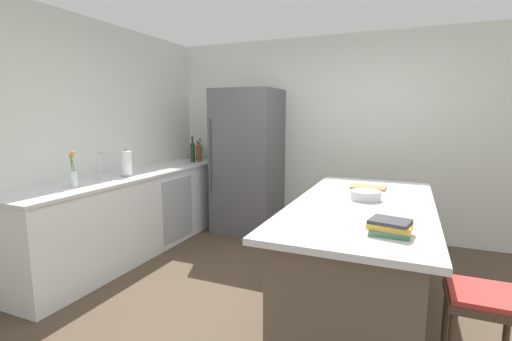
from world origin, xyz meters
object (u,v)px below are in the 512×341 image
bar_stool (482,314)px  mixing_bowl (366,195)px  wine_bottle (193,152)px  gin_bottle (200,152)px  sink_faucet (100,165)px  cutting_board (368,187)px  syrup_bottle (198,152)px  cookbook_stack (390,227)px  refrigerator (248,161)px  vinegar_bottle (199,154)px  paper_towel_roll (127,164)px  kitchen_island (360,260)px  flower_vase (73,175)px

bar_stool → mixing_bowl: (-0.70, 0.81, 0.41)m
wine_bottle → bar_stool: bearing=-34.9°
gin_bottle → mixing_bowl: size_ratio=1.35×
sink_faucet → cutting_board: size_ratio=0.97×
syrup_bottle → wine_bottle: wine_bottle is taller
sink_faucet → wine_bottle: size_ratio=0.82×
mixing_bowl → syrup_bottle: bearing=146.5°
bar_stool → cookbook_stack: (-0.48, 0.00, 0.41)m
refrigerator → wine_bottle: (-0.80, -0.12, 0.11)m
refrigerator → vinegar_bottle: 0.77m
cookbook_stack → bar_stool: bearing=-0.4°
bar_stool → gin_bottle: bearing=142.8°
wine_bottle → syrup_bottle: bearing=108.3°
mixing_bowl → paper_towel_roll: bearing=176.8°
cookbook_stack → mixing_bowl: cookbook_stack is taller
bar_stool → gin_bottle: 4.05m
gin_bottle → mixing_bowl: gin_bottle is taller
kitchen_island → cookbook_stack: bearing=-71.9°
kitchen_island → bar_stool: bearing=-44.6°
flower_vase → sink_faucet: bearing=101.3°
bar_stool → refrigerator: bearing=135.6°
syrup_bottle → sink_faucet: bearing=-90.3°
gin_bottle → cutting_board: 2.72m
gin_bottle → mixing_bowl: (2.50, -1.62, -0.09)m
sink_faucet → flower_vase: (0.08, -0.40, -0.04)m
wine_bottle → cutting_board: bearing=-20.8°
paper_towel_roll → cutting_board: (2.50, 0.34, -0.13)m
refrigerator → cutting_board: (1.68, -1.07, -0.03)m
flower_vase → paper_towel_roll: bearing=88.7°
flower_vase → gin_bottle: (0.04, 2.15, 0.01)m
sink_faucet → cookbook_stack: size_ratio=1.23×
syrup_bottle → vinegar_bottle: 0.23m
refrigerator → vinegar_bottle: size_ratio=7.15×
bar_stool → paper_towel_roll: (-3.22, 0.95, 0.50)m
sink_faucet → flower_vase: 0.41m
bar_stool → cookbook_stack: bearing=179.6°
refrigerator → syrup_bottle: refrigerator is taller
bar_stool → cookbook_stack: size_ratio=2.78×
flower_vase → kitchen_island: bearing=9.3°
refrigerator → sink_faucet: size_ratio=6.40×
flower_vase → syrup_bottle: bearing=91.7°
kitchen_island → wine_bottle: size_ratio=5.87×
vinegar_bottle → wine_bottle: bearing=-107.3°
cutting_board → gin_bottle: bearing=155.4°
refrigerator → cookbook_stack: size_ratio=7.88×
gin_bottle → sink_faucet: bearing=-93.8°
paper_towel_roll → wine_bottle: (0.01, 1.29, 0.01)m
syrup_bottle → bar_stool: bearing=-37.5°
flower_vase → gin_bottle: bearing=89.0°
wine_bottle → mixing_bowl: bearing=-29.6°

